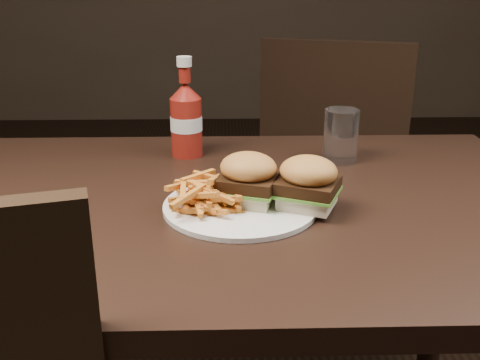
{
  "coord_description": "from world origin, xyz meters",
  "views": [
    {
      "loc": [
        -0.03,
        -0.95,
        1.14
      ],
      "look_at": [
        -0.0,
        -0.04,
        0.8
      ],
      "focal_mm": 42.0,
      "sensor_mm": 36.0,
      "label": 1
    }
  ],
  "objects_px": {
    "tumbler": "(341,136)",
    "chair_far": "(336,179)",
    "dining_table": "(240,208)",
    "plate": "(240,206)",
    "ketchup_bottle": "(187,129)"
  },
  "relations": [
    {
      "from": "plate",
      "to": "tumbler",
      "type": "height_order",
      "value": "tumbler"
    },
    {
      "from": "plate",
      "to": "tumbler",
      "type": "distance_m",
      "value": 0.34
    },
    {
      "from": "chair_far",
      "to": "tumbler",
      "type": "relative_size",
      "value": 4.13
    },
    {
      "from": "dining_table",
      "to": "plate",
      "type": "height_order",
      "value": "plate"
    },
    {
      "from": "tumbler",
      "to": "plate",
      "type": "bearing_deg",
      "value": -130.95
    },
    {
      "from": "dining_table",
      "to": "tumbler",
      "type": "distance_m",
      "value": 0.31
    },
    {
      "from": "ketchup_bottle",
      "to": "plate",
      "type": "bearing_deg",
      "value": -70.1
    },
    {
      "from": "chair_far",
      "to": "plate",
      "type": "xyz_separation_m",
      "value": [
        -0.37,
        -0.99,
        0.33
      ]
    },
    {
      "from": "tumbler",
      "to": "chair_far",
      "type": "bearing_deg",
      "value": 78.31
    },
    {
      "from": "chair_far",
      "to": "plate",
      "type": "bearing_deg",
      "value": 86.9
    },
    {
      "from": "dining_table",
      "to": "chair_far",
      "type": "xyz_separation_m",
      "value": [
        0.37,
        0.93,
        -0.3
      ]
    },
    {
      "from": "chair_far",
      "to": "ketchup_bottle",
      "type": "relative_size",
      "value": 3.48
    },
    {
      "from": "dining_table",
      "to": "chair_far",
      "type": "height_order",
      "value": "dining_table"
    },
    {
      "from": "dining_table",
      "to": "ketchup_bottle",
      "type": "bearing_deg",
      "value": 113.91
    },
    {
      "from": "dining_table",
      "to": "plate",
      "type": "bearing_deg",
      "value": -92.06
    }
  ]
}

